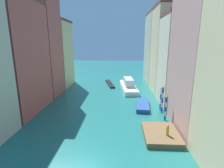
% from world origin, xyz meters
% --- Properties ---
extents(ground_plane, '(154.00, 154.00, 0.00)m').
position_xyz_m(ground_plane, '(0.00, 24.50, 0.00)').
color(ground_plane, '#1E6B66').
extents(building_left_1, '(6.42, 11.65, 18.97)m').
position_xyz_m(building_left_1, '(-13.99, 14.16, 9.50)').
color(building_left_1, '#B25147').
rests_on(building_left_1, ground).
extents(building_left_2, '(6.42, 7.65, 22.45)m').
position_xyz_m(building_left_2, '(-13.99, 23.92, 11.24)').
color(building_left_2, '#B25147').
rests_on(building_left_2, ground).
extents(building_left_3, '(6.42, 9.32, 17.52)m').
position_xyz_m(building_left_3, '(-13.99, 32.69, 8.77)').
color(building_left_3, '#DBB77A').
rests_on(building_left_3, ground).
extents(building_right_1, '(6.42, 10.68, 20.47)m').
position_xyz_m(building_right_1, '(13.99, 9.84, 10.24)').
color(building_right_1, tan).
rests_on(building_right_1, ground).
extents(building_right_2, '(6.42, 8.01, 17.12)m').
position_xyz_m(building_right_2, '(13.99, 19.52, 8.57)').
color(building_right_2, beige).
rests_on(building_right_2, ground).
extents(building_right_3, '(6.42, 9.45, 20.29)m').
position_xyz_m(building_right_3, '(13.99, 28.41, 10.16)').
color(building_right_3, beige).
rests_on(building_right_3, ground).
extents(building_right_4, '(6.42, 12.14, 20.30)m').
position_xyz_m(building_right_4, '(13.99, 39.51, 10.16)').
color(building_right_4, '#BCB299').
rests_on(building_right_4, ground).
extents(waterfront_dock, '(4.38, 5.71, 0.63)m').
position_xyz_m(waterfront_dock, '(8.35, 6.64, 0.32)').
color(waterfront_dock, brown).
rests_on(waterfront_dock, ground).
extents(person_on_dock, '(0.36, 0.36, 1.39)m').
position_xyz_m(person_on_dock, '(8.95, 5.85, 1.28)').
color(person_on_dock, gold).
rests_on(person_on_dock, waterfront_dock).
extents(mooring_pole_0, '(0.33, 0.33, 3.94)m').
position_xyz_m(mooring_pole_0, '(10.05, 11.50, 2.02)').
color(mooring_pole_0, '#1E479E').
rests_on(mooring_pole_0, ground).
extents(mooring_pole_1, '(0.35, 0.35, 4.64)m').
position_xyz_m(mooring_pole_1, '(10.27, 14.64, 2.37)').
color(mooring_pole_1, '#1E479E').
rests_on(mooring_pole_1, ground).
extents(mooring_pole_2, '(0.27, 0.27, 4.03)m').
position_xyz_m(mooring_pole_2, '(10.31, 16.08, 2.06)').
color(mooring_pole_2, '#1E479E').
rests_on(mooring_pole_2, ground).
extents(vaporetto_white, '(4.50, 13.16, 2.86)m').
position_xyz_m(vaporetto_white, '(5.11, 29.52, 0.98)').
color(vaporetto_white, white).
rests_on(vaporetto_white, ground).
extents(gondola_black, '(3.42, 9.60, 0.36)m').
position_xyz_m(gondola_black, '(0.01, 34.54, 0.18)').
color(gondola_black, black).
rests_on(gondola_black, ground).
extents(motorboat_0, '(3.00, 6.94, 0.72)m').
position_xyz_m(motorboat_0, '(7.31, 17.04, 0.36)').
color(motorboat_0, '#234C93').
rests_on(motorboat_0, ground).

